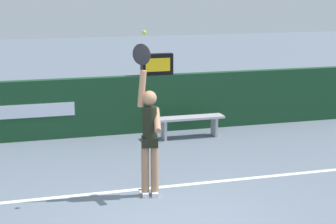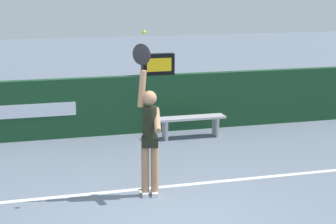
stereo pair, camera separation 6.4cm
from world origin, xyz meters
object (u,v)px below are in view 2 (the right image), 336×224
(speed_display, at_px, (158,64))
(tennis_player, at_px, (149,134))
(courtside_bench_near, at_px, (191,122))
(tennis_ball, at_px, (144,32))

(speed_display, relative_size, tennis_player, 0.29)
(tennis_player, height_order, courtside_bench_near, tennis_player)
(tennis_player, relative_size, tennis_ball, 37.26)
(speed_display, distance_m, courtside_bench_near, 1.55)
(courtside_bench_near, bearing_deg, tennis_player, -118.20)
(speed_display, relative_size, courtside_bench_near, 0.47)
(speed_display, bearing_deg, courtside_bench_near, -54.74)
(tennis_ball, relative_size, courtside_bench_near, 0.04)
(tennis_player, distance_m, tennis_ball, 1.66)
(tennis_player, bearing_deg, speed_display, 73.51)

